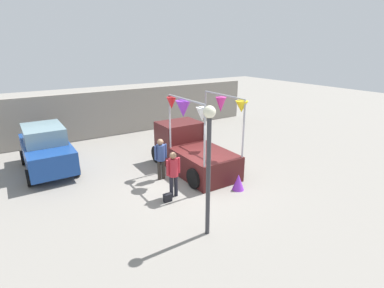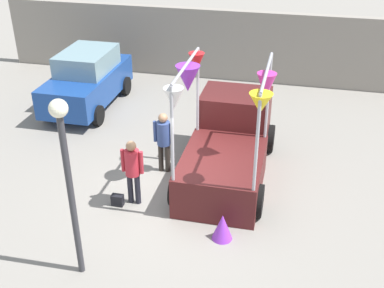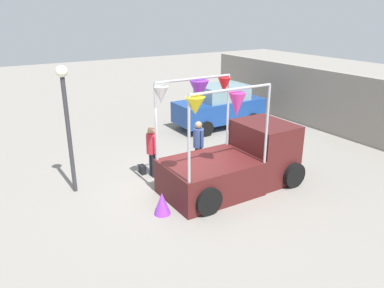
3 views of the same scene
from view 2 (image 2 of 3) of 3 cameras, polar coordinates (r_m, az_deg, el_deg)
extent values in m
plane|color=gray|center=(11.68, -1.14, -6.15)|extent=(60.00, 60.00, 0.00)
cube|color=#4C1919|center=(11.56, 3.56, -3.65)|extent=(1.90, 2.60, 1.00)
cube|color=#4C1919|center=(13.09, 5.13, 2.43)|extent=(1.80, 1.40, 1.80)
cube|color=#8CB2C6|center=(12.90, 5.21, 4.22)|extent=(1.76, 1.37, 0.60)
cylinder|color=black|center=(13.77, 1.34, 1.53)|extent=(0.22, 0.76, 0.76)
cylinder|color=black|center=(13.57, 9.22, 0.68)|extent=(0.22, 0.76, 0.76)
cylinder|color=black|center=(11.22, -1.89, -5.45)|extent=(0.22, 0.76, 0.76)
cylinder|color=black|center=(10.96, 7.83, -6.67)|extent=(0.22, 0.76, 0.76)
cylinder|color=#A5A5AD|center=(12.04, 0.69, 6.32)|extent=(0.07, 0.07, 2.18)
cylinder|color=#A5A5AD|center=(11.82, 9.00, 5.51)|extent=(0.07, 0.07, 2.18)
cylinder|color=#A5A5AD|center=(9.89, -2.36, 1.04)|extent=(0.07, 0.07, 2.18)
cylinder|color=#A5A5AD|center=(9.62, 7.69, -0.07)|extent=(0.07, 0.07, 2.18)
cylinder|color=#A5A5AD|center=(10.53, -0.72, 9.32)|extent=(0.07, 2.44, 0.07)
cylinder|color=#A5A5AD|center=(10.28, 8.84, 8.48)|extent=(0.07, 2.44, 0.07)
cone|color=white|center=(9.71, -2.19, 5.40)|extent=(0.59, 0.59, 0.46)
cone|color=yellow|center=(9.41, 8.13, 4.79)|extent=(0.61, 0.61, 0.41)
cone|color=purple|center=(10.82, -0.50, 7.76)|extent=(0.78, 0.78, 0.61)
cone|color=#D83399|center=(10.58, 8.77, 6.78)|extent=(0.59, 0.59, 0.59)
cone|color=red|center=(11.60, 0.53, 9.66)|extent=(0.53, 0.53, 0.46)
cube|color=navy|center=(16.33, -12.27, 6.89)|extent=(1.70, 4.00, 0.90)
cube|color=#72939E|center=(16.19, -12.34, 9.64)|extent=(1.50, 2.10, 0.66)
cylinder|color=black|center=(17.89, -12.99, 7.21)|extent=(0.18, 0.64, 0.64)
cylinder|color=black|center=(17.24, -7.84, 6.86)|extent=(0.18, 0.64, 0.64)
cylinder|color=black|center=(15.87, -16.72, 3.86)|extent=(0.18, 0.64, 0.64)
cylinder|color=black|center=(15.13, -11.07, 3.35)|extent=(0.18, 0.64, 0.64)
cylinder|color=black|center=(11.35, -7.32, -5.18)|extent=(0.13, 0.13, 0.78)
cylinder|color=black|center=(11.30, -6.46, -5.31)|extent=(0.13, 0.13, 0.78)
cylinder|color=#B22633|center=(10.95, -7.11, -2.20)|extent=(0.34, 0.34, 0.62)
sphere|color=#997051|center=(10.74, -7.24, -0.24)|extent=(0.24, 0.24, 0.24)
cylinder|color=#B22633|center=(11.00, -8.19, -1.92)|extent=(0.09, 0.09, 0.56)
cylinder|color=#B22633|center=(10.87, -6.02, -2.20)|extent=(0.09, 0.09, 0.56)
cylinder|color=#2D2823|center=(12.48, -3.71, -1.56)|extent=(0.13, 0.13, 0.79)
cylinder|color=#2D2823|center=(12.44, -2.91, -1.66)|extent=(0.13, 0.13, 0.79)
cylinder|color=#33477F|center=(12.11, -3.40, 1.27)|extent=(0.34, 0.34, 0.62)
sphere|color=#997051|center=(11.92, -3.46, 3.11)|extent=(0.24, 0.24, 0.24)
cylinder|color=#33477F|center=(12.16, -4.40, 1.51)|extent=(0.09, 0.09, 0.56)
cylinder|color=#33477F|center=(12.05, -2.40, 1.30)|extent=(0.09, 0.09, 0.56)
cube|color=black|center=(11.42, -8.82, -6.59)|extent=(0.28, 0.16, 0.28)
cylinder|color=#333338|center=(8.92, -14.04, -6.56)|extent=(0.12, 0.12, 3.31)
sphere|color=#F2EDCC|center=(8.04, -15.56, 4.08)|extent=(0.32, 0.32, 0.32)
cube|color=gray|center=(18.25, 5.07, 11.53)|extent=(18.00, 0.36, 2.60)
cone|color=purple|center=(10.27, 3.62, -9.78)|extent=(0.47, 0.47, 0.60)
camera|label=1|loc=(8.14, -69.56, -2.39)|focal=28.00mm
camera|label=3|loc=(7.87, 67.11, -1.82)|focal=35.00mm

